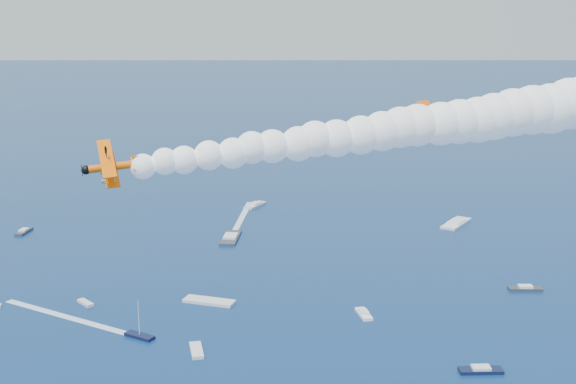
{
  "coord_description": "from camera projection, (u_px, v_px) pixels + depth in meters",
  "views": [
    {
      "loc": [
        2.81,
        -65.47,
        69.55
      ],
      "look_at": [
        -1.53,
        26.86,
        47.22
      ],
      "focal_mm": 48.45,
      "sensor_mm": 36.0,
      "label": 1
    }
  ],
  "objects": [
    {
      "name": "boat_wakes",
      "position": [
        356.0,
        290.0,
        194.55
      ],
      "size": [
        205.53,
        144.5,
        0.04
      ],
      "color": "white",
      "rests_on": "ground"
    },
    {
      "name": "biplane_lead",
      "position": [
        434.0,
        125.0,
        102.27
      ],
      "size": [
        8.74,
        10.51,
        8.03
      ],
      "primitive_type": null,
      "rotation": [
        -0.4,
        0.07,
        3.34
      ],
      "color": "#F14205"
    },
    {
      "name": "smoke_trail_trail",
      "position": [
        399.0,
        129.0,
        93.83
      ],
      "size": [
        71.53,
        47.6,
        12.46
      ],
      "primitive_type": null,
      "rotation": [
        0.0,
        0.0,
        3.47
      ],
      "color": "white"
    },
    {
      "name": "biplane_trail",
      "position": [
        112.0,
        167.0,
        85.1
      ],
      "size": [
        8.64,
        9.92,
        7.28
      ],
      "primitive_type": null,
      "rotation": [
        -0.42,
        0.07,
        3.47
      ],
      "color": "#FF6405"
    },
    {
      "name": "spectator_boats",
      "position": [
        339.0,
        301.0,
        186.09
      ],
      "size": [
        217.45,
        183.56,
        0.7
      ],
      "color": "#303541",
      "rests_on": "ground"
    }
  ]
}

